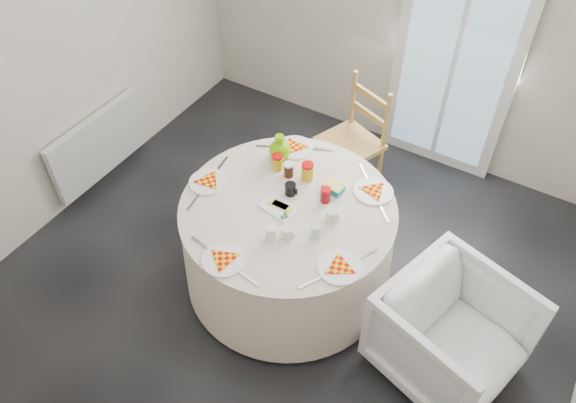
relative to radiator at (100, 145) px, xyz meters
The scene contains 14 objects.
floor 1.99m from the radiator, ahead, with size 4.00×4.00×0.00m, color black.
wall_back 2.80m from the radiator, 42.86° to the left, with size 4.00×0.02×2.60m, color #BCB5A3.
wall_left 0.94m from the radiator, 106.70° to the right, with size 0.02×4.00×2.60m, color #BCB5A3.
glass_door 3.00m from the radiator, 36.79° to the left, with size 1.00×0.08×2.10m, color silver.
radiator is the anchor object (origin of this frame).
table 1.91m from the radiator, ahead, with size 1.48×1.48×0.75m, color beige.
wooden_chair 2.08m from the radiator, 28.32° to the left, with size 0.45×0.43×1.00m, color #AE7F3A, non-canonical shape.
armchair 3.15m from the radiator, ahead, with size 0.78×0.73×0.80m, color white.
place_settings 1.95m from the radiator, ahead, with size 1.45×1.45×0.03m, color white, non-canonical shape.
jar_cluster 1.91m from the radiator, ahead, with size 0.50×0.25×0.15m, color #AA6B18, non-canonical shape.
butter_tub 2.13m from the radiator, ahead, with size 0.14×0.10×0.06m, color #0F839E.
green_pitcher 1.70m from the radiator, ahead, with size 0.15×0.15×0.20m, color #64B802, non-canonical shape.
cheese_platter 1.91m from the radiator, ahead, with size 0.24×0.15×0.03m, color white, non-canonical shape.
mugs_glasses 2.08m from the radiator, ahead, with size 0.57×0.57×0.10m, color #9F9C9C, non-canonical shape.
Camera 1 is at (1.28, -2.07, 3.41)m, focal length 35.00 mm.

